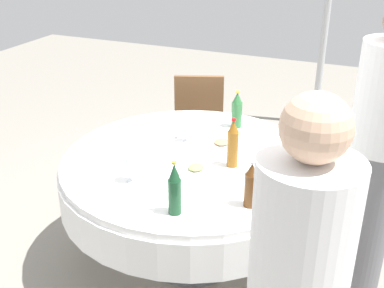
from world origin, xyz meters
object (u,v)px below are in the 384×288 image
Objects in this scene: plate_rear at (196,170)px; bottle_amber_left at (233,144)px; wine_glass_inner at (187,127)px; plate_mid at (222,144)px; bottle_dark_green_front at (175,190)px; bottle_brown_south at (251,185)px; chair_east at (199,112)px; bottle_green_inner at (280,162)px; bottle_green_west at (237,110)px; person_south at (379,154)px; dining_table at (192,179)px; plate_north at (120,147)px; plate_right at (168,131)px; wine_glass_front at (131,164)px.

bottle_amber_left is at bearing 131.02° from plate_rear.
wine_glass_inner is 0.60× the size of plate_mid.
plate_rear is 0.92× the size of plate_mid.
plate_rear is at bearing -171.00° from bottle_dark_green_front.
bottle_brown_south is at bearing 31.03° from bottle_amber_left.
bottle_green_inner is at bearing -73.33° from chair_east.
wine_glass_inner is (-0.77, -0.27, -0.03)m from bottle_dark_green_front.
bottle_dark_green_front is at bearing 2.98° from bottle_green_west.
person_south reaches higher than bottle_green_west.
bottle_amber_left is at bearing 89.57° from dining_table.
plate_rear is at bearing 30.31° from wine_glass_inner.
bottle_brown_south is 0.27m from bottle_green_inner.
plate_rear is 0.24× the size of chair_east.
bottle_amber_left reaches higher than bottle_brown_south.
chair_east is at bearing -150.08° from bottle_amber_left.
wine_glass_inner reaches higher than dining_table.
person_south reaches higher than bottle_green_inner.
plate_north is at bearing -42.39° from bottle_green_west.
bottle_brown_south is 0.96× the size of bottle_green_west.
bottle_brown_south is 0.15× the size of person_south.
plate_right is 0.27× the size of chair_east.
plate_rear is 0.94× the size of plate_north.
plate_north is at bearing -108.36° from bottle_brown_south.
chair_east is at bearing -135.36° from person_south.
bottle_green_west is 1.84× the size of wine_glass_inner.
bottle_brown_south reaches higher than wine_glass_inner.
dining_table is at bearing 46.43° from plate_right.
bottle_amber_left is 0.62m from plate_right.
bottle_dark_green_front is 1.14m from person_south.
bottle_brown_south is 0.42m from bottle_amber_left.
plate_north reaches higher than dining_table.
bottle_green_west is 0.82m from plate_north.
plate_mid is at bearing 2.09° from bottle_green_west.
bottle_green_west reaches higher than plate_rear.
wine_glass_front is at bearing -16.90° from bottle_green_west.
plate_rear is (-0.42, -0.07, -0.12)m from bottle_dark_green_front.
plate_right is (-0.66, -0.11, -0.10)m from wine_glass_front.
bottle_green_inner reaches higher than dining_table.
wine_glass_front is at bearing -25.86° from plate_mid.
plate_right is at bearing -97.96° from plate_mid.
chair_east is (-1.02, -1.45, -0.36)m from person_south.
bottle_green_inner reaches higher than plate_mid.
wine_glass_inner reaches higher than plate_north.
plate_right is at bearing -133.57° from dining_table.
plate_mid is 0.91m from person_south.
wine_glass_inner reaches higher than plate_mid.
bottle_brown_south is 0.84× the size of bottle_amber_left.
bottle_brown_south reaches higher than plate_mid.
chair_east is (-1.35, -0.53, -0.23)m from plate_rear.
bottle_green_west is at bearing -164.17° from bottle_amber_left.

